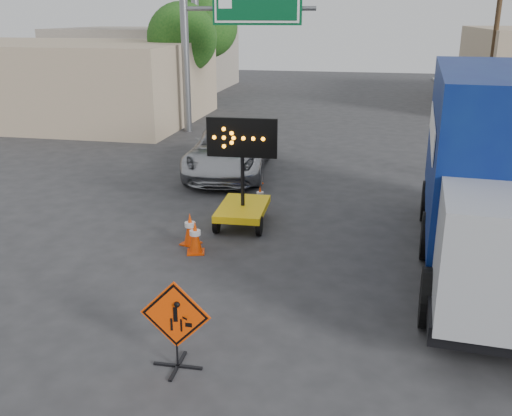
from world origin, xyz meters
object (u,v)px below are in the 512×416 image
(construction_sign, at_px, (176,323))
(pickup_truck, at_px, (229,151))
(arrow_board, at_px, (243,202))
(box_truck, at_px, (496,183))

(construction_sign, distance_m, pickup_truck, 11.80)
(arrow_board, relative_size, pickup_truck, 0.51)
(box_truck, bearing_deg, construction_sign, -132.95)
(pickup_truck, distance_m, box_truck, 10.04)
(arrow_board, relative_size, box_truck, 0.31)
(construction_sign, xyz_separation_m, pickup_truck, (-2.12, 11.61, -0.01))
(box_truck, bearing_deg, arrow_board, 170.14)
(arrow_board, distance_m, box_truck, 6.23)
(construction_sign, relative_size, box_truck, 0.17)
(box_truck, bearing_deg, pickup_truck, 143.37)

